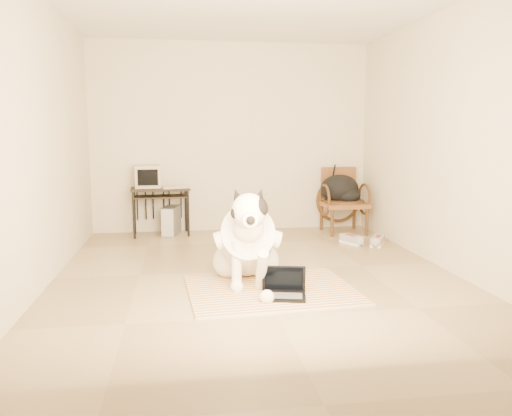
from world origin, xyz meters
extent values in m
plane|color=#9F8761|center=(0.00, 0.00, 0.00)|extent=(4.50, 4.50, 0.00)
plane|color=silver|center=(0.00, 0.00, 2.70)|extent=(4.50, 4.50, 0.00)
plane|color=beige|center=(0.00, 2.25, 1.35)|extent=(4.50, 0.00, 4.50)
plane|color=beige|center=(0.00, -2.25, 1.35)|extent=(4.50, 0.00, 4.50)
plane|color=beige|center=(-2.00, 0.00, 1.35)|extent=(0.00, 4.50, 4.50)
plane|color=beige|center=(2.00, 0.00, 1.35)|extent=(0.00, 4.50, 4.50)
cube|color=#C66429|center=(0.09, -1.16, 0.01)|extent=(1.51, 0.33, 0.02)
cube|color=#3B823A|center=(0.08, -0.93, 0.01)|extent=(1.51, 0.33, 0.02)
cube|color=#564184|center=(0.06, -0.70, 0.01)|extent=(1.51, 0.33, 0.02)
cube|color=#E7BE53|center=(0.05, -0.47, 0.01)|extent=(1.51, 0.33, 0.02)
cube|color=beige|center=(0.03, -0.24, 0.01)|extent=(1.51, 0.33, 0.02)
sphere|color=white|center=(-0.27, -0.22, 0.17)|extent=(0.34, 0.34, 0.34)
sphere|color=white|center=(0.05, -0.24, 0.17)|extent=(0.34, 0.34, 0.34)
ellipsoid|color=white|center=(-0.11, -0.24, 0.19)|extent=(0.41, 0.38, 0.34)
ellipsoid|color=white|center=(-0.13, -0.44, 0.42)|extent=(0.47, 0.80, 0.73)
cylinder|color=white|center=(-0.13, -0.43, 0.42)|extent=(0.54, 0.69, 0.66)
sphere|color=white|center=(-0.14, -0.66, 0.58)|extent=(0.28, 0.28, 0.28)
sphere|color=white|center=(-0.15, -0.76, 0.76)|extent=(0.31, 0.31, 0.31)
ellipsoid|color=black|center=(-0.10, -0.77, 0.78)|extent=(0.24, 0.27, 0.23)
cylinder|color=white|center=(-0.16, -0.90, 0.71)|extent=(0.14, 0.17, 0.13)
sphere|color=black|center=(-0.17, -0.99, 0.71)|extent=(0.08, 0.08, 0.08)
cone|color=black|center=(-0.25, -0.69, 0.88)|extent=(0.16, 0.16, 0.19)
cone|color=black|center=(-0.05, -0.71, 0.88)|extent=(0.15, 0.16, 0.19)
torus|color=white|center=(-0.15, -0.68, 0.64)|extent=(0.28, 0.16, 0.25)
cylinder|color=white|center=(-0.25, -0.66, 0.25)|extent=(0.10, 0.15, 0.46)
cylinder|color=white|center=(-0.05, -0.81, 0.22)|extent=(0.12, 0.42, 0.47)
sphere|color=white|center=(-0.25, -0.69, 0.05)|extent=(0.12, 0.12, 0.12)
sphere|color=white|center=(-0.04, -1.03, 0.06)|extent=(0.12, 0.12, 0.12)
cone|color=black|center=(-0.11, 0.05, 0.05)|extent=(0.19, 0.47, 0.12)
cube|color=black|center=(0.12, -0.95, 0.03)|extent=(0.43, 0.34, 0.02)
cube|color=#535356|center=(0.12, -0.96, 0.04)|extent=(0.35, 0.22, 0.00)
cube|color=black|center=(0.14, -0.85, 0.16)|extent=(0.39, 0.17, 0.25)
cube|color=black|center=(0.14, -0.86, 0.16)|extent=(0.34, 0.15, 0.22)
cube|color=black|center=(-1.03, 2.00, 0.65)|extent=(0.83, 0.50, 0.03)
cube|color=black|center=(-1.03, 1.95, 0.55)|extent=(0.73, 0.41, 0.02)
cylinder|color=black|center=(-1.38, 1.79, 0.32)|extent=(0.03, 0.03, 0.64)
cylinder|color=black|center=(-1.40, 2.16, 0.32)|extent=(0.03, 0.03, 0.64)
cylinder|color=black|center=(-0.65, 1.84, 0.32)|extent=(0.03, 0.03, 0.64)
cylinder|color=black|center=(-0.68, 2.21, 0.32)|extent=(0.03, 0.03, 0.64)
cube|color=#B5AB8E|center=(-1.19, 2.07, 0.82)|extent=(0.36, 0.34, 0.31)
cube|color=black|center=(-1.19, 1.90, 0.82)|extent=(0.27, 0.03, 0.22)
cube|color=#B5AB8E|center=(-0.80, 1.92, 0.68)|extent=(0.42, 0.25, 0.03)
cube|color=#535356|center=(-0.89, 2.02, 0.20)|extent=(0.27, 0.45, 0.40)
cube|color=silver|center=(-0.94, 1.82, 0.20)|extent=(0.17, 0.05, 0.38)
cube|color=brown|center=(1.56, 1.78, 0.41)|extent=(0.62, 0.60, 0.06)
cylinder|color=#331D0D|center=(1.56, 1.78, 0.45)|extent=(0.57, 0.57, 0.04)
cube|color=brown|center=(1.55, 2.05, 0.69)|extent=(0.53, 0.05, 0.46)
cylinder|color=#331D0D|center=(1.31, 1.52, 0.19)|extent=(0.05, 0.05, 0.38)
cylinder|color=#331D0D|center=(1.30, 2.03, 0.19)|extent=(0.05, 0.05, 0.38)
cylinder|color=#331D0D|center=(1.81, 1.53, 0.19)|extent=(0.05, 0.05, 0.38)
cylinder|color=#331D0D|center=(1.81, 2.03, 0.19)|extent=(0.05, 0.05, 0.38)
ellipsoid|color=black|center=(1.51, 1.85, 0.63)|extent=(0.55, 0.46, 0.41)
ellipsoid|color=black|center=(1.61, 1.74, 0.55)|extent=(0.34, 0.28, 0.23)
cube|color=white|center=(1.43, 1.06, 0.02)|extent=(0.26, 0.35, 0.03)
cube|color=gray|center=(1.43, 1.06, 0.06)|extent=(0.25, 0.34, 0.10)
cube|color=maroon|center=(1.43, 1.06, 0.10)|extent=(0.12, 0.17, 0.02)
cube|color=white|center=(1.73, 0.93, 0.02)|extent=(0.29, 0.35, 0.03)
cube|color=gray|center=(1.73, 0.93, 0.06)|extent=(0.28, 0.33, 0.10)
cube|color=maroon|center=(1.73, 0.93, 0.10)|extent=(0.13, 0.17, 0.02)
camera|label=1|loc=(-0.72, -5.01, 1.43)|focal=35.00mm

